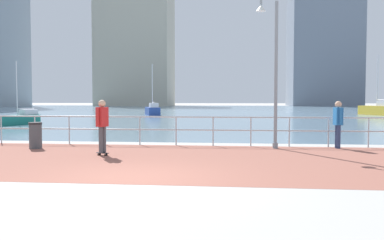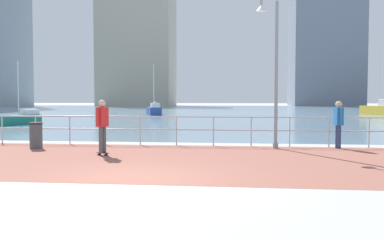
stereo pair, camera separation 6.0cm
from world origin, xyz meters
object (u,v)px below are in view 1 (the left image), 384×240
at_px(sailboat_gray, 19,119).
at_px(bystander, 338,121).
at_px(skateboarder, 102,122).
at_px(sailboat_teal, 378,109).
at_px(trash_bin, 35,135).
at_px(lamppost, 272,58).
at_px(sailboat_ivory, 153,110).

bearing_deg(sailboat_gray, bystander, -32.13).
xyz_separation_m(skateboarder, sailboat_teal, (19.24, 34.13, -0.43)).
bearing_deg(sailboat_teal, trash_bin, -124.25).
relative_size(skateboarder, bystander, 1.03).
height_order(lamppost, skateboarder, lamppost).
distance_m(lamppost, trash_bin, 8.79).
bearing_deg(bystander, sailboat_teal, 69.86).
height_order(lamppost, trash_bin, lamppost).
bearing_deg(sailboat_ivory, skateboarder, -81.21).
bearing_deg(lamppost, skateboarder, -155.18).
relative_size(bystander, sailboat_teal, 0.26).
xyz_separation_m(sailboat_ivory, sailboat_gray, (-5.59, -17.49, -0.11)).
bearing_deg(sailboat_gray, skateboarder, -53.43).
bearing_deg(trash_bin, sailboat_teal, 55.75).
xyz_separation_m(bystander, trash_bin, (-10.67, -1.16, -0.52)).
distance_m(trash_bin, sailboat_ivory, 30.13).
height_order(skateboarder, sailboat_gray, sailboat_gray).
bearing_deg(trash_bin, lamppost, 6.43).
bearing_deg(skateboarder, sailboat_teal, 60.60).
bearing_deg(bystander, skateboarder, -160.72).
xyz_separation_m(bystander, sailboat_teal, (11.53, 31.43, -0.38)).
distance_m(skateboarder, sailboat_teal, 39.18).
bearing_deg(sailboat_gray, lamppost, -36.34).
bearing_deg(sailboat_ivory, trash_bin, -86.32).
bearing_deg(skateboarder, lamppost, 24.82).
bearing_deg(sailboat_gray, sailboat_ivory, 72.29).
height_order(lamppost, sailboat_teal, sailboat_teal).
bearing_deg(sailboat_teal, skateboarder, -119.40).
relative_size(lamppost, trash_bin, 6.19).
xyz_separation_m(skateboarder, trash_bin, (-2.96, 1.54, -0.57)).
relative_size(bystander, sailboat_ivory, 0.31).
xyz_separation_m(skateboarder, bystander, (7.71, 2.70, -0.05)).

